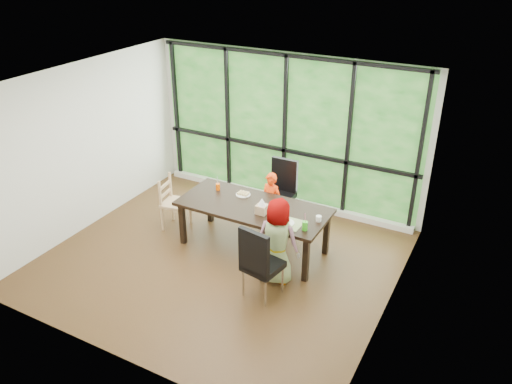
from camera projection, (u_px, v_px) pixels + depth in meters
ground at (221, 260)px, 7.71m from camera, size 5.00×5.00×0.00m
back_wall at (286, 130)px, 8.86m from camera, size 5.00×0.00×5.00m
foliage_backdrop at (286, 131)px, 8.85m from camera, size 4.80×0.02×2.65m
window_mullions at (285, 131)px, 8.82m from camera, size 4.80×0.06×2.65m
window_sill at (282, 199)px, 9.38m from camera, size 4.80×0.12×0.10m
dining_table at (253, 227)px, 7.83m from camera, size 2.33×1.09×0.75m
chair_window_leather at (279, 193)px, 8.51m from camera, size 0.46×0.46×1.08m
chair_interior_leather at (263, 261)px, 6.74m from camera, size 0.53×0.53×1.08m
chair_end_beech at (176, 203)px, 8.38m from camera, size 0.46×0.48×0.90m
child_toddler at (271, 203)px, 8.24m from camera, size 0.41×0.29×1.03m
child_older at (277, 241)px, 6.99m from camera, size 0.63×0.42×1.27m
placemat at (286, 223)px, 7.21m from camera, size 0.46×0.34×0.01m
plate_far at (243, 195)px, 7.97m from camera, size 0.23×0.23×0.01m
plate_near at (286, 223)px, 7.19m from camera, size 0.24×0.24×0.02m
orange_cup at (218, 187)px, 8.12m from camera, size 0.07×0.07×0.11m
green_cup at (305, 226)px, 7.01m from camera, size 0.08×0.08×0.13m
white_mug at (319, 219)px, 7.24m from camera, size 0.08×0.08×0.08m
tissue_box at (262, 209)px, 7.43m from camera, size 0.16×0.16×0.14m
crepe_rolls_far at (243, 193)px, 7.96m from camera, size 0.20×0.12×0.04m
crepe_rolls_near at (286, 221)px, 7.18m from camera, size 0.10×0.12×0.04m
straw_white at (218, 182)px, 8.07m from camera, size 0.01×0.04×0.20m
straw_pink at (305, 219)px, 6.96m from camera, size 0.01×0.04×0.20m
tissue at (262, 202)px, 7.37m from camera, size 0.12×0.12×0.11m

